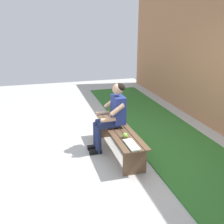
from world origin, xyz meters
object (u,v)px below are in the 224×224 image
Objects in this scene: bench_near at (120,135)px; person_seated at (112,114)px; apple at (125,135)px; book_open at (132,145)px.

bench_near is 1.36× the size of person_seated.
apple is (-0.35, 0.02, 0.15)m from bench_near.
apple is 0.21× the size of book_open.
book_open is at bearing 178.76° from bench_near.
bench_near is 19.44× the size of apple.
apple is 0.29m from book_open.
bench_near is at bearing -151.26° from person_seated.
book_open is (-0.82, -0.09, -0.23)m from person_seated.
book_open reaches higher than bench_near.
bench_near is at bearing -4.13° from apple.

